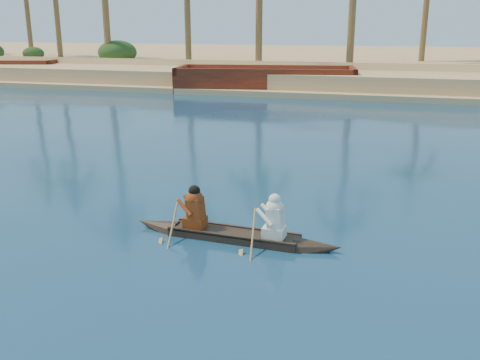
% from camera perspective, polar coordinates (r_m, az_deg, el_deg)
% --- Properties ---
extents(sandy_embankment, '(150.00, 51.00, 1.50)m').
position_cam_1_polar(sandy_embankment, '(56.34, 19.06, 11.59)').
color(sandy_embankment, '#DDB17D').
rests_on(sandy_embankment, ground).
extents(shrub_cluster, '(100.00, 6.00, 2.40)m').
position_cam_1_polar(shrub_cluster, '(40.97, 19.91, 11.05)').
color(shrub_cluster, '#213F16').
rests_on(shrub_cluster, ground).
extents(canoe, '(4.44, 0.83, 1.22)m').
position_cam_1_polar(canoe, '(10.89, -0.68, -5.18)').
color(canoe, '#30221A').
rests_on(canoe, ground).
extents(barge_mid, '(11.90, 5.69, 1.90)m').
position_cam_1_polar(barge_mid, '(35.30, 2.72, 10.42)').
color(barge_mid, maroon).
rests_on(barge_mid, ground).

